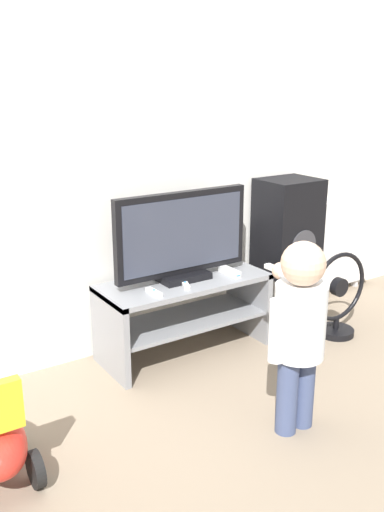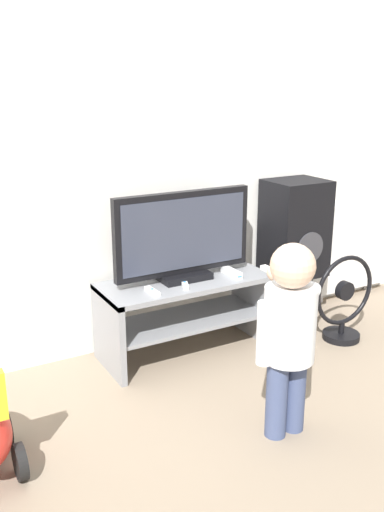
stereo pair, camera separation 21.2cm
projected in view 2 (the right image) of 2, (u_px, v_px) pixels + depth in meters
ground_plane at (203, 366)px, 3.32m from camera, size 16.00×16.00×0.00m
wall_back at (161, 132)px, 3.35m from camera, size 10.00×0.06×2.60m
tv_stand at (185, 305)px, 3.40m from camera, size 1.02×0.42×0.47m
television at (183, 237)px, 3.30m from camera, size 0.86×0.20×0.52m
game_console at (231, 272)px, 3.42m from camera, size 0.05×0.18×0.04m
remote_primary at (152, 291)px, 3.14m from camera, size 0.04×0.13×0.03m
remote_secondary at (185, 284)px, 3.25m from camera, size 0.08×0.13×0.03m
child at (288, 325)px, 2.55m from camera, size 0.35×0.51×0.93m
speaker_tower at (295, 232)px, 3.79m from camera, size 0.38×0.34×0.97m
floor_fan at (344, 302)px, 3.59m from camera, size 0.46×0.24×0.56m
radiator at (348, 247)px, 4.28m from camera, size 0.72×0.08×0.72m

